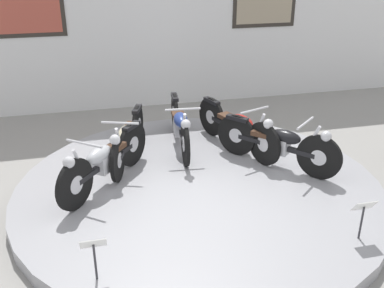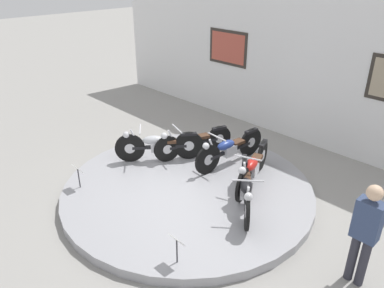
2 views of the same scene
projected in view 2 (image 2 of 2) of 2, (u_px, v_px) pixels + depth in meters
ground_plane at (188, 193)px, 7.82m from camera, size 60.00×60.00×0.00m
display_platform at (188, 189)px, 7.78m from camera, size 5.12×5.12×0.18m
back_wall at (302, 69)px, 9.50m from camera, size 14.00×0.22×3.80m
motorcycle_silver at (158, 144)px, 8.55m from camera, size 1.30×1.63×0.82m
motorcycle_cream at (192, 141)px, 8.75m from camera, size 0.74×1.89×0.79m
motorcycle_blue at (229, 148)px, 8.37m from camera, size 0.54×2.03×0.82m
motorcycle_red at (252, 167)px, 7.61m from camera, size 0.78×1.92×0.81m
motorcycle_black at (246, 188)px, 6.91m from camera, size 1.36×1.56×0.81m
info_placard_front_left at (78, 172)px, 7.51m from camera, size 0.26×0.11×0.51m
info_placard_front_centre at (177, 243)px, 5.60m from camera, size 0.26×0.11×0.51m
visitor_standing at (365, 230)px, 5.25m from camera, size 0.36×0.22×1.69m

